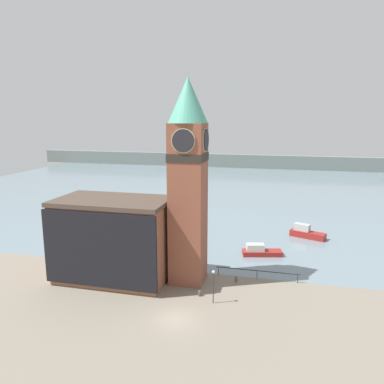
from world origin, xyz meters
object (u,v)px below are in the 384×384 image
at_px(boat_far, 306,233).
at_px(mooring_bollard_near, 200,293).
at_px(lamp_post, 213,280).
at_px(clock_tower, 188,178).
at_px(mooring_bollard_far, 236,279).
at_px(boat_near, 260,251).
at_px(pier_building, 113,239).

height_order(boat_far, mooring_bollard_near, boat_far).
relative_size(mooring_bollard_near, lamp_post, 0.17).
xyz_separation_m(clock_tower, mooring_bollard_far, (5.55, 1.00, -11.98)).
bearing_deg(lamp_post, mooring_bollard_far, 73.78).
distance_m(boat_far, lamp_post, 27.06).
bearing_deg(boat_near, mooring_bollard_far, -116.18).
xyz_separation_m(pier_building, lamp_post, (12.63, -3.26, -2.31)).
bearing_deg(boat_near, mooring_bollard_near, -124.92).
height_order(clock_tower, mooring_bollard_far, clock_tower).
distance_m(boat_far, mooring_bollard_near, 26.63).
bearing_deg(boat_far, clock_tower, -103.13).
bearing_deg(clock_tower, boat_far, 54.53).
relative_size(pier_building, mooring_bollard_far, 20.25).
xyz_separation_m(clock_tower, lamp_post, (3.89, -4.71, -9.77)).
xyz_separation_m(clock_tower, pier_building, (-8.74, -1.45, -7.46)).
bearing_deg(boat_far, lamp_post, -90.51).
bearing_deg(mooring_bollard_near, pier_building, 169.35).
height_order(pier_building, mooring_bollard_far, pier_building).
xyz_separation_m(pier_building, mooring_bollard_near, (10.93, -2.06, -4.54)).
bearing_deg(mooring_bollard_far, pier_building, -170.25).
height_order(clock_tower, pier_building, clock_tower).
relative_size(pier_building, lamp_post, 3.68).
bearing_deg(lamp_post, mooring_bollard_near, 144.63).
distance_m(mooring_bollard_near, lamp_post, 3.05).
bearing_deg(mooring_bollard_near, clock_tower, 121.98).
bearing_deg(clock_tower, mooring_bollard_far, 10.25).
bearing_deg(boat_far, boat_near, -102.09).
bearing_deg(lamp_post, boat_far, 67.15).
distance_m(pier_building, mooring_bollard_near, 12.01).
xyz_separation_m(mooring_bollard_far, lamp_post, (-1.66, -5.72, 2.21)).
distance_m(clock_tower, boat_near, 17.50).
bearing_deg(boat_near, clock_tower, -139.79).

